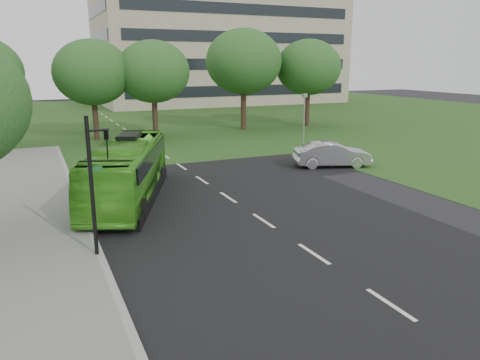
{
  "coord_description": "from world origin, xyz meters",
  "views": [
    {
      "loc": [
        -8.9,
        -15.27,
        6.75
      ],
      "look_at": [
        -0.52,
        3.35,
        1.6
      ],
      "focal_mm": 35.0,
      "sensor_mm": 36.0,
      "label": 1
    }
  ],
  "objects_px": {
    "office_building": "(219,27)",
    "camera_pole": "(304,112)",
    "tree_park_e": "(309,67)",
    "bus": "(127,171)",
    "tree_park_c": "(153,72)",
    "tree_park_b": "(92,72)",
    "tree_park_d": "(244,62)",
    "sedan": "(332,154)",
    "traffic_light": "(96,176)"
  },
  "relations": [
    {
      "from": "office_building",
      "to": "tree_park_d",
      "type": "xyz_separation_m",
      "value": [
        -10.7,
        -33.31,
        -5.67
      ]
    },
    {
      "from": "tree_park_b",
      "to": "traffic_light",
      "type": "bearing_deg",
      "value": -97.35
    },
    {
      "from": "office_building",
      "to": "tree_park_e",
      "type": "bearing_deg",
      "value": -95.62
    },
    {
      "from": "office_building",
      "to": "camera_pole",
      "type": "bearing_deg",
      "value": -102.67
    },
    {
      "from": "tree_park_c",
      "to": "sedan",
      "type": "distance_m",
      "value": 19.5
    },
    {
      "from": "bus",
      "to": "office_building",
      "type": "bearing_deg",
      "value": 85.76
    },
    {
      "from": "traffic_light",
      "to": "tree_park_c",
      "type": "bearing_deg",
      "value": 86.41
    },
    {
      "from": "tree_park_d",
      "to": "bus",
      "type": "xyz_separation_m",
      "value": [
        -15.96,
        -20.87,
        -5.34
      ]
    },
    {
      "from": "tree_park_d",
      "to": "camera_pole",
      "type": "xyz_separation_m",
      "value": [
        0.91,
        -10.24,
        -4.1
      ]
    },
    {
      "from": "tree_park_d",
      "to": "bus",
      "type": "height_order",
      "value": "tree_park_d"
    },
    {
      "from": "office_building",
      "to": "sedan",
      "type": "height_order",
      "value": "office_building"
    },
    {
      "from": "tree_park_e",
      "to": "tree_park_d",
      "type": "bearing_deg",
      "value": 176.46
    },
    {
      "from": "tree_park_d",
      "to": "tree_park_e",
      "type": "xyz_separation_m",
      "value": [
        7.38,
        -0.46,
        -0.6
      ]
    },
    {
      "from": "tree_park_d",
      "to": "tree_park_e",
      "type": "bearing_deg",
      "value": -3.54
    },
    {
      "from": "office_building",
      "to": "bus",
      "type": "relative_size",
      "value": 3.74
    },
    {
      "from": "tree_park_c",
      "to": "camera_pole",
      "type": "distance_m",
      "value": 14.11
    },
    {
      "from": "tree_park_c",
      "to": "tree_park_d",
      "type": "relative_size",
      "value": 0.87
    },
    {
      "from": "tree_park_b",
      "to": "tree_park_c",
      "type": "bearing_deg",
      "value": -8.02
    },
    {
      "from": "tree_park_c",
      "to": "camera_pole",
      "type": "relative_size",
      "value": 2.07
    },
    {
      "from": "tree_park_c",
      "to": "tree_park_d",
      "type": "height_order",
      "value": "tree_park_d"
    },
    {
      "from": "tree_park_e",
      "to": "bus",
      "type": "height_order",
      "value": "tree_park_e"
    },
    {
      "from": "tree_park_e",
      "to": "traffic_light",
      "type": "xyz_separation_m",
      "value": [
        -25.68,
        -27.29,
        -3.27
      ]
    },
    {
      "from": "tree_park_c",
      "to": "traffic_light",
      "type": "relative_size",
      "value": 1.73
    },
    {
      "from": "tree_park_e",
      "to": "office_building",
      "type": "bearing_deg",
      "value": 84.38
    },
    {
      "from": "tree_park_c",
      "to": "office_building",
      "type": "bearing_deg",
      "value": 59.67
    },
    {
      "from": "tree_park_d",
      "to": "camera_pole",
      "type": "distance_m",
      "value": 11.07
    },
    {
      "from": "bus",
      "to": "tree_park_b",
      "type": "bearing_deg",
      "value": 108.68
    },
    {
      "from": "office_building",
      "to": "tree_park_b",
      "type": "xyz_separation_m",
      "value": [
        -25.5,
        -33.97,
        -6.6
      ]
    },
    {
      "from": "office_building",
      "to": "traffic_light",
      "type": "relative_size",
      "value": 7.95
    },
    {
      "from": "tree_park_c",
      "to": "tree_park_d",
      "type": "xyz_separation_m",
      "value": [
        9.6,
        1.39,
        0.9
      ]
    },
    {
      "from": "tree_park_c",
      "to": "tree_park_e",
      "type": "relative_size",
      "value": 0.95
    },
    {
      "from": "office_building",
      "to": "tree_park_c",
      "type": "relative_size",
      "value": 4.59
    },
    {
      "from": "tree_park_b",
      "to": "bus",
      "type": "distance_m",
      "value": 20.72
    },
    {
      "from": "tree_park_d",
      "to": "traffic_light",
      "type": "distance_m",
      "value": 33.46
    },
    {
      "from": "tree_park_c",
      "to": "sedan",
      "type": "height_order",
      "value": "tree_park_c"
    },
    {
      "from": "office_building",
      "to": "camera_pole",
      "type": "xyz_separation_m",
      "value": [
        -9.79,
        -43.55,
        -9.77
      ]
    },
    {
      "from": "tree_park_d",
      "to": "sedan",
      "type": "xyz_separation_m",
      "value": [
        -2.09,
        -18.65,
        -6.0
      ]
    },
    {
      "from": "traffic_light",
      "to": "office_building",
      "type": "bearing_deg",
      "value": 79.26
    },
    {
      "from": "office_building",
      "to": "tree_park_b",
      "type": "bearing_deg",
      "value": -126.9
    },
    {
      "from": "tree_park_d",
      "to": "bus",
      "type": "distance_m",
      "value": 26.81
    },
    {
      "from": "tree_park_c",
      "to": "sedan",
      "type": "bearing_deg",
      "value": -66.47
    },
    {
      "from": "tree_park_e",
      "to": "bus",
      "type": "distance_m",
      "value": 31.37
    },
    {
      "from": "tree_park_c",
      "to": "tree_park_e",
      "type": "height_order",
      "value": "tree_park_e"
    },
    {
      "from": "tree_park_b",
      "to": "tree_park_d",
      "type": "xyz_separation_m",
      "value": [
        14.8,
        0.65,
        0.93
      ]
    },
    {
      "from": "office_building",
      "to": "bus",
      "type": "bearing_deg",
      "value": -116.2
    },
    {
      "from": "tree_park_c",
      "to": "camera_pole",
      "type": "xyz_separation_m",
      "value": [
        10.51,
        -8.85,
        -3.2
      ]
    },
    {
      "from": "tree_park_b",
      "to": "tree_park_c",
      "type": "relative_size",
      "value": 1.0
    },
    {
      "from": "tree_park_e",
      "to": "bus",
      "type": "xyz_separation_m",
      "value": [
        -23.34,
        -20.42,
        -4.74
      ]
    },
    {
      "from": "tree_park_b",
      "to": "sedan",
      "type": "relative_size",
      "value": 1.73
    },
    {
      "from": "tree_park_d",
      "to": "tree_park_b",
      "type": "bearing_deg",
      "value": -177.47
    }
  ]
}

